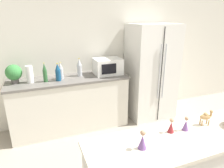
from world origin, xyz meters
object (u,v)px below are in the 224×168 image
at_px(refrigerator, 151,72).
at_px(back_bottle_2, 58,72).
at_px(back_bottle_1, 61,71).
at_px(wise_man_figurine_purple, 143,141).
at_px(microwave, 108,66).
at_px(potted_plant, 14,73).
at_px(wise_man_figurine_blue, 186,124).
at_px(back_bottle_0, 45,73).
at_px(paper_towel_roll, 30,74).
at_px(wise_man_figurine_crimson, 171,126).
at_px(camel_figurine, 206,116).
at_px(back_bottle_3, 79,68).

distance_m(refrigerator, back_bottle_2, 1.76).
height_order(back_bottle_1, wise_man_figurine_purple, back_bottle_1).
bearing_deg(microwave, potted_plant, 179.02).
relative_size(refrigerator, wise_man_figurine_blue, 12.79).
relative_size(back_bottle_0, back_bottle_1, 1.11).
height_order(potted_plant, paper_towel_roll, potted_plant).
xyz_separation_m(potted_plant, back_bottle_1, (0.70, -0.03, -0.03)).
bearing_deg(wise_man_figurine_crimson, wise_man_figurine_purple, -162.38).
bearing_deg(camel_figurine, wise_man_figurine_purple, -172.19).
height_order(back_bottle_3, camel_figurine, back_bottle_3).
bearing_deg(refrigerator, back_bottle_1, 177.82).
bearing_deg(potted_plant, wise_man_figurine_blue, -52.10).
relative_size(microwave, wise_man_figurine_purple, 2.87).
bearing_deg(camel_figurine, back_bottle_2, 121.63).
bearing_deg(refrigerator, potted_plant, 177.71).
relative_size(back_bottle_0, wise_man_figurine_blue, 2.19).
relative_size(back_bottle_1, camel_figurine, 1.77).
height_order(refrigerator, camel_figurine, refrigerator).
xyz_separation_m(microwave, camel_figurine, (0.29, -1.99, -0.06)).
bearing_deg(camel_figurine, microwave, 98.37).
bearing_deg(back_bottle_2, potted_plant, 170.15).
xyz_separation_m(potted_plant, back_bottle_0, (0.45, -0.09, -0.02)).
bearing_deg(wise_man_figurine_purple, microwave, 77.62).
relative_size(back_bottle_0, back_bottle_3, 0.99).
bearing_deg(wise_man_figurine_purple, paper_towel_roll, 112.16).
distance_m(refrigerator, wise_man_figurine_crimson, 2.15).
distance_m(refrigerator, back_bottle_0, 1.96).
bearing_deg(back_bottle_0, refrigerator, -0.04).
bearing_deg(wise_man_figurine_crimson, microwave, 87.13).
distance_m(back_bottle_0, back_bottle_3, 0.59).
bearing_deg(back_bottle_2, back_bottle_0, 174.70).
height_order(paper_towel_roll, back_bottle_1, back_bottle_1).
bearing_deg(back_bottle_2, refrigerator, 0.56).
relative_size(back_bottle_1, wise_man_figurine_purple, 1.66).
bearing_deg(back_bottle_1, wise_man_figurine_blue, -66.33).
bearing_deg(wise_man_figurine_purple, back_bottle_3, 91.09).
xyz_separation_m(refrigerator, back_bottle_0, (-1.95, 0.00, 0.18)).
height_order(microwave, back_bottle_1, microwave).
height_order(refrigerator, wise_man_figurine_blue, refrigerator).
xyz_separation_m(potted_plant, camel_figurine, (1.82, -2.02, -0.08)).
bearing_deg(wise_man_figurine_crimson, refrigerator, 63.20).
xyz_separation_m(back_bottle_3, wise_man_figurine_crimson, (0.40, -2.04, -0.10)).
distance_m(back_bottle_2, back_bottle_3, 0.41).
bearing_deg(camel_figurine, back_bottle_0, 125.49).
xyz_separation_m(microwave, wise_man_figurine_purple, (-0.46, -2.10, -0.08)).
height_order(potted_plant, wise_man_figurine_purple, potted_plant).
distance_m(back_bottle_3, wise_man_figurine_purple, 2.16).
xyz_separation_m(back_bottle_1, wise_man_figurine_purple, (0.37, -2.09, -0.07)).
bearing_deg(back_bottle_2, back_bottle_3, 20.88).
relative_size(back_bottle_1, wise_man_figurine_blue, 1.97).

